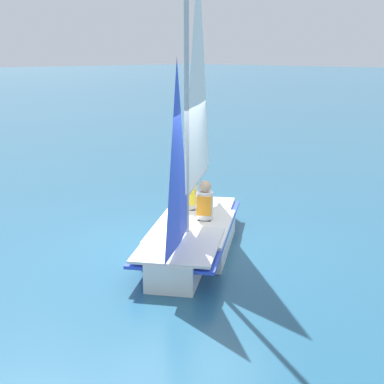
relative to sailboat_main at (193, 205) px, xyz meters
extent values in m
plane|color=#235675|center=(-0.05, -0.03, -0.78)|extent=(260.00, 260.00, 0.00)
cube|color=white|center=(-0.05, -0.03, -0.56)|extent=(2.51, 2.30, 0.44)
cube|color=white|center=(-1.29, -0.90, -0.56)|extent=(1.15, 1.11, 0.44)
cube|color=white|center=(1.20, 0.83, -0.56)|extent=(1.37, 1.43, 0.44)
cube|color=blue|center=(-0.05, -0.03, -0.42)|extent=(3.90, 3.27, 0.05)
cube|color=silver|center=(-0.93, -0.64, -0.32)|extent=(2.13, 2.00, 0.04)
cylinder|color=#B7B7BC|center=(-0.45, -0.31, 2.06)|extent=(0.08, 0.08, 4.81)
cylinder|color=#B7B7BC|center=(0.45, 0.31, 0.33)|extent=(1.83, 1.29, 0.07)
pyramid|color=white|center=(0.45, 0.31, 2.35)|extent=(1.73, 1.22, 3.99)
pyramid|color=blue|center=(-1.05, -0.72, 1.16)|extent=(1.11, 0.79, 2.80)
cube|color=black|center=(1.62, 1.12, -0.63)|extent=(0.08, 0.07, 0.31)
cube|color=black|center=(0.37, 0.04, -0.55)|extent=(0.37, 0.36, 0.45)
cylinder|color=white|center=(0.37, 0.04, -0.08)|extent=(0.42, 0.42, 0.50)
cube|color=orange|center=(0.37, 0.04, -0.05)|extent=(0.43, 0.41, 0.35)
sphere|color=tan|center=(0.37, 0.04, 0.27)|extent=(0.22, 0.22, 0.22)
cube|color=black|center=(0.66, 0.74, -0.55)|extent=(0.37, 0.36, 0.45)
cylinder|color=white|center=(0.66, 0.74, -0.08)|extent=(0.42, 0.42, 0.50)
cube|color=yellow|center=(0.66, 0.74, -0.05)|extent=(0.43, 0.41, 0.35)
sphere|color=tan|center=(0.66, 0.74, 0.27)|extent=(0.22, 0.22, 0.22)
cylinder|color=red|center=(0.66, 0.74, 0.35)|extent=(0.29, 0.29, 0.06)
camera|label=1|loc=(-6.41, -6.36, 2.58)|focal=50.00mm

